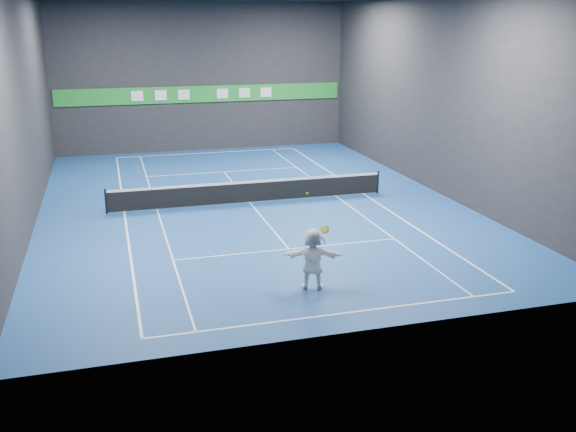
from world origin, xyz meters
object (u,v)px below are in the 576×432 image
object	(u,v)px
tennis_net	(250,191)
player	(313,259)
tennis_ball	(307,193)
tennis_racket	(325,231)

from	to	relation	value
tennis_net	player	bearing A→B (deg)	-91.55
tennis_ball	tennis_racket	size ratio (longest dim) A/B	0.12
player	tennis_ball	size ratio (longest dim) A/B	25.44
player	tennis_racket	size ratio (longest dim) A/B	3.03
player	tennis_net	bearing A→B (deg)	-73.74
tennis_ball	tennis_racket	world-z (taller)	tennis_ball
player	tennis_net	xyz separation A→B (m)	(0.27, 9.94, -0.41)
player	tennis_ball	xyz separation A→B (m)	(-0.17, 0.07, 2.03)
tennis_net	tennis_ball	bearing A→B (deg)	-92.55
player	tennis_net	world-z (taller)	player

